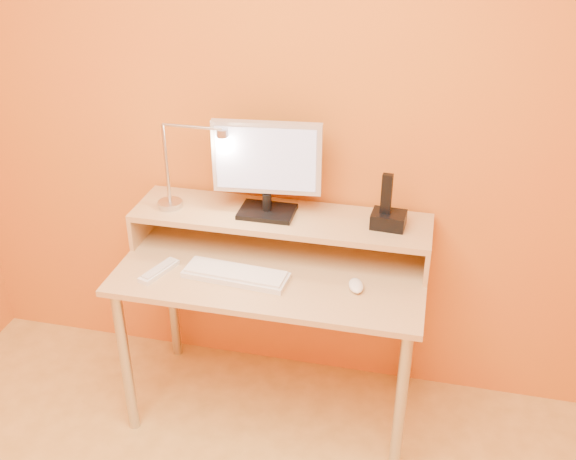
% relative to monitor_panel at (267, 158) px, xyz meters
% --- Properties ---
extents(wall_back, '(3.00, 0.04, 2.50)m').
position_rel_monitor_panel_xyz_m(wall_back, '(0.06, 0.16, 0.13)').
color(wall_back, orange).
rests_on(wall_back, floor).
extents(desk_leg_fl, '(0.04, 0.04, 0.69)m').
position_rel_monitor_panel_xyz_m(desk_leg_fl, '(-0.49, -0.41, -0.77)').
color(desk_leg_fl, '#B2B2B4').
rests_on(desk_leg_fl, floor).
extents(desk_leg_fr, '(0.04, 0.04, 0.69)m').
position_rel_monitor_panel_xyz_m(desk_leg_fr, '(0.61, -0.41, -0.77)').
color(desk_leg_fr, '#B2B2B4').
rests_on(desk_leg_fr, floor).
extents(desk_leg_bl, '(0.04, 0.04, 0.69)m').
position_rel_monitor_panel_xyz_m(desk_leg_bl, '(-0.49, 0.09, -0.77)').
color(desk_leg_bl, '#B2B2B4').
rests_on(desk_leg_bl, floor).
extents(desk_leg_br, '(0.04, 0.04, 0.69)m').
position_rel_monitor_panel_xyz_m(desk_leg_br, '(0.61, 0.09, -0.77)').
color(desk_leg_br, '#B2B2B4').
rests_on(desk_leg_br, floor).
extents(desk_lower, '(1.20, 0.60, 0.02)m').
position_rel_monitor_panel_xyz_m(desk_lower, '(0.06, -0.16, -0.41)').
color(desk_lower, tan).
rests_on(desk_lower, floor).
extents(shelf_riser_left, '(0.02, 0.30, 0.14)m').
position_rel_monitor_panel_xyz_m(shelf_riser_left, '(-0.54, -0.01, -0.33)').
color(shelf_riser_left, tan).
rests_on(shelf_riser_left, desk_lower).
extents(shelf_riser_right, '(0.02, 0.30, 0.14)m').
position_rel_monitor_panel_xyz_m(shelf_riser_right, '(0.65, -0.01, -0.33)').
color(shelf_riser_right, tan).
rests_on(shelf_riser_right, desk_lower).
extents(desk_shelf, '(1.20, 0.30, 0.02)m').
position_rel_monitor_panel_xyz_m(desk_shelf, '(0.06, -0.01, -0.25)').
color(desk_shelf, tan).
rests_on(desk_shelf, desk_lower).
extents(monitor_foot, '(0.22, 0.16, 0.02)m').
position_rel_monitor_panel_xyz_m(monitor_foot, '(0.00, -0.01, -0.23)').
color(monitor_foot, black).
rests_on(monitor_foot, desk_shelf).
extents(monitor_neck, '(0.04, 0.04, 0.07)m').
position_rel_monitor_panel_xyz_m(monitor_neck, '(0.00, -0.01, -0.19)').
color(monitor_neck, black).
rests_on(monitor_neck, monitor_foot).
extents(monitor_panel, '(0.43, 0.08, 0.29)m').
position_rel_monitor_panel_xyz_m(monitor_panel, '(0.00, 0.00, 0.00)').
color(monitor_panel, '#BBBBBF').
rests_on(monitor_panel, monitor_neck).
extents(monitor_back, '(0.38, 0.05, 0.25)m').
position_rel_monitor_panel_xyz_m(monitor_back, '(0.00, 0.02, 0.00)').
color(monitor_back, black).
rests_on(monitor_back, monitor_panel).
extents(monitor_screen, '(0.38, 0.04, 0.25)m').
position_rel_monitor_panel_xyz_m(monitor_screen, '(0.00, -0.02, 0.00)').
color(monitor_screen, '#B4BCE7').
rests_on(monitor_screen, monitor_panel).
extents(lamp_base, '(0.10, 0.10, 0.02)m').
position_rel_monitor_panel_xyz_m(lamp_base, '(-0.40, -0.04, -0.23)').
color(lamp_base, '#B2B2B4').
rests_on(lamp_base, desk_shelf).
extents(lamp_post, '(0.01, 0.01, 0.33)m').
position_rel_monitor_panel_xyz_m(lamp_post, '(-0.40, -0.04, -0.05)').
color(lamp_post, '#B2B2B4').
rests_on(lamp_post, lamp_base).
extents(lamp_arm, '(0.24, 0.01, 0.01)m').
position_rel_monitor_panel_xyz_m(lamp_arm, '(-0.28, -0.04, 0.12)').
color(lamp_arm, '#B2B2B4').
rests_on(lamp_arm, lamp_post).
extents(lamp_head, '(0.04, 0.04, 0.03)m').
position_rel_monitor_panel_xyz_m(lamp_head, '(-0.16, -0.04, 0.10)').
color(lamp_head, '#B2B2B4').
rests_on(lamp_head, lamp_arm).
extents(lamp_bulb, '(0.03, 0.03, 0.00)m').
position_rel_monitor_panel_xyz_m(lamp_bulb, '(-0.16, -0.04, 0.09)').
color(lamp_bulb, '#FFEAC6').
rests_on(lamp_bulb, lamp_head).
extents(phone_dock, '(0.14, 0.11, 0.06)m').
position_rel_monitor_panel_xyz_m(phone_dock, '(0.48, -0.01, -0.21)').
color(phone_dock, black).
rests_on(phone_dock, desk_shelf).
extents(phone_handset, '(0.04, 0.03, 0.16)m').
position_rel_monitor_panel_xyz_m(phone_handset, '(0.47, -0.01, -0.10)').
color(phone_handset, black).
rests_on(phone_handset, phone_dock).
extents(phone_led, '(0.01, 0.00, 0.04)m').
position_rel_monitor_panel_xyz_m(phone_led, '(0.53, -0.06, -0.21)').
color(phone_led, '#125EFF').
rests_on(phone_led, phone_dock).
extents(keyboard, '(0.41, 0.16, 0.02)m').
position_rel_monitor_panel_xyz_m(keyboard, '(-0.06, -0.25, -0.39)').
color(keyboard, silver).
rests_on(keyboard, desk_lower).
extents(mouse, '(0.08, 0.11, 0.03)m').
position_rel_monitor_panel_xyz_m(mouse, '(0.40, -0.23, -0.38)').
color(mouse, white).
rests_on(mouse, desk_lower).
extents(remote_control, '(0.11, 0.19, 0.02)m').
position_rel_monitor_panel_xyz_m(remote_control, '(-0.36, -0.29, -0.39)').
color(remote_control, silver).
rests_on(remote_control, desk_lower).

